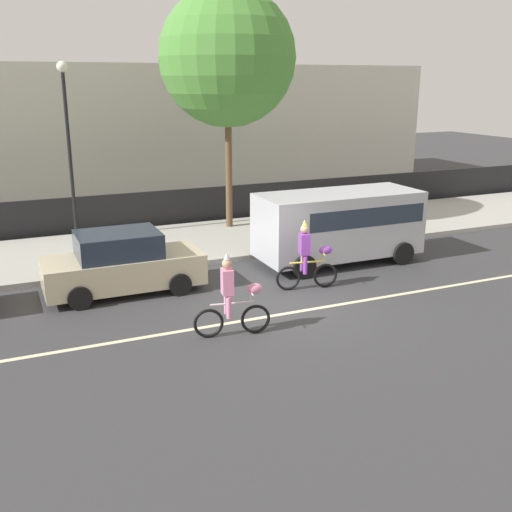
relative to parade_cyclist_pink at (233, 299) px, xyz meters
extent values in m
plane|color=#38383A|center=(2.05, 1.16, -0.84)|extent=(80.00, 80.00, 0.00)
cube|color=beige|center=(2.05, 0.66, -0.84)|extent=(36.00, 0.14, 0.01)
cube|color=#ADAAA3|center=(2.05, 7.66, -0.77)|extent=(60.00, 5.00, 0.15)
cube|color=black|center=(2.05, 10.56, -0.14)|extent=(40.00, 0.08, 1.40)
cube|color=beige|center=(2.62, 19.16, 2.22)|extent=(28.00, 8.00, 6.12)
torus|color=black|center=(0.50, -0.09, -0.51)|extent=(0.67, 0.19, 0.67)
torus|color=black|center=(-0.53, 0.09, -0.51)|extent=(0.67, 0.19, 0.67)
cylinder|color=silver|center=(-0.01, 0.00, -0.09)|extent=(0.96, 0.22, 0.05)
cylinder|color=silver|center=(-0.16, 0.03, 0.00)|extent=(0.04, 0.04, 0.18)
cylinder|color=silver|center=(0.40, -0.07, 0.02)|extent=(0.04, 0.04, 0.23)
cylinder|color=silver|center=(0.40, -0.07, 0.14)|extent=(0.12, 0.50, 0.03)
ellipsoid|color=pink|center=(0.48, -0.09, 0.21)|extent=(0.39, 0.26, 0.24)
cube|color=pink|center=(-0.11, 0.02, 0.42)|extent=(0.29, 0.36, 0.56)
sphere|color=tan|center=(-0.11, 0.02, 0.82)|extent=(0.22, 0.22, 0.22)
cone|color=silver|center=(-0.11, 0.02, 1.00)|extent=(0.14, 0.14, 0.16)
cylinder|color=pink|center=(-0.14, -0.12, -0.13)|extent=(0.11, 0.11, 0.48)
cylinder|color=pink|center=(-0.09, 0.16, -0.13)|extent=(0.11, 0.11, 0.48)
torus|color=black|center=(3.47, 1.96, -0.51)|extent=(0.67, 0.19, 0.67)
torus|color=black|center=(2.44, 2.16, -0.51)|extent=(0.67, 0.19, 0.67)
cylinder|color=#E5D84C|center=(2.95, 2.06, -0.09)|extent=(0.96, 0.23, 0.05)
cylinder|color=#E5D84C|center=(2.80, 2.09, 0.00)|extent=(0.04, 0.04, 0.18)
cylinder|color=#E5D84C|center=(3.36, 1.98, 0.02)|extent=(0.04, 0.04, 0.23)
cylinder|color=#E5D84C|center=(3.36, 1.98, 0.14)|extent=(0.12, 0.50, 0.03)
ellipsoid|color=purple|center=(3.45, 1.97, 0.21)|extent=(0.39, 0.26, 0.24)
cube|color=purple|center=(2.85, 2.08, 0.42)|extent=(0.29, 0.36, 0.56)
sphere|color=tan|center=(2.85, 2.08, 0.82)|extent=(0.22, 0.22, 0.22)
cone|color=#E5D84C|center=(2.85, 2.08, 1.00)|extent=(0.14, 0.14, 0.16)
cylinder|color=purple|center=(2.83, 1.94, -0.13)|extent=(0.11, 0.11, 0.48)
cylinder|color=purple|center=(2.88, 2.22, -0.13)|extent=(0.11, 0.11, 0.48)
cube|color=silver|center=(4.99, 3.86, 0.39)|extent=(5.00, 2.00, 1.90)
cube|color=#283342|center=(5.39, 3.86, 0.74)|extent=(3.90, 2.02, 0.56)
cylinder|color=black|center=(6.69, 2.86, -0.49)|extent=(0.70, 0.22, 0.70)
cylinder|color=black|center=(6.69, 4.86, -0.49)|extent=(0.70, 0.22, 0.70)
cylinder|color=black|center=(3.29, 2.86, -0.49)|extent=(0.70, 0.22, 0.70)
cylinder|color=black|center=(3.29, 4.86, -0.49)|extent=(0.70, 0.22, 0.70)
cube|color=beige|center=(-1.60, 3.80, -0.24)|extent=(4.10, 1.72, 0.80)
cube|color=#232D3D|center=(-1.70, 3.80, 0.48)|extent=(2.10, 1.58, 0.64)
cylinder|color=black|center=(-0.33, 2.94, -0.54)|extent=(0.60, 0.20, 0.60)
cylinder|color=black|center=(-0.33, 4.66, -0.54)|extent=(0.60, 0.20, 0.60)
cylinder|color=black|center=(-2.87, 2.94, -0.54)|extent=(0.60, 0.20, 0.60)
cylinder|color=black|center=(-2.87, 4.66, -0.54)|extent=(0.60, 0.20, 0.60)
cylinder|color=black|center=(-2.06, 9.55, 2.06)|extent=(0.12, 0.12, 5.50)
sphere|color=#EAEACC|center=(-2.06, 9.55, 4.99)|extent=(0.36, 0.36, 0.36)
cylinder|color=brown|center=(3.43, 9.04, 1.48)|extent=(0.24, 0.24, 4.35)
sphere|color=#4C8C38|center=(3.43, 9.04, 5.33)|extent=(4.78, 4.78, 4.78)
camera|label=1|loc=(-4.43, -11.37, 4.58)|focal=42.00mm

